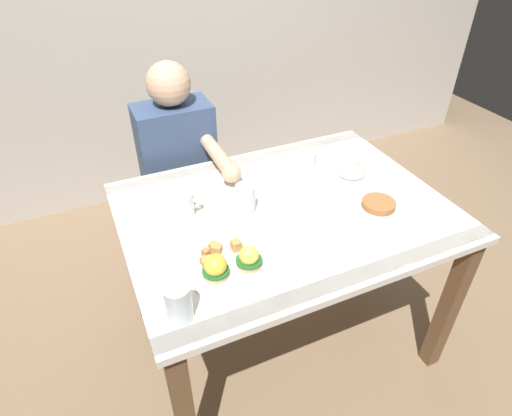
% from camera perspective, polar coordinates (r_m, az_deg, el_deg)
% --- Properties ---
extents(ground_plane, '(6.00, 6.00, 0.00)m').
position_cam_1_polar(ground_plane, '(2.14, 3.12, -16.23)').
color(ground_plane, '#7F664C').
extents(dining_table, '(1.20, 0.90, 0.74)m').
position_cam_1_polar(dining_table, '(1.68, 3.82, -3.00)').
color(dining_table, white).
rests_on(dining_table, ground_plane).
extents(eggs_benedict_plate, '(0.27, 0.27, 0.09)m').
position_cam_1_polar(eggs_benedict_plate, '(1.34, -3.48, -7.63)').
color(eggs_benedict_plate, white).
rests_on(eggs_benedict_plate, dining_table).
extents(fruit_bowl, '(0.12, 0.12, 0.06)m').
position_cam_1_polar(fruit_bowl, '(1.84, 12.60, 5.17)').
color(fruit_bowl, white).
rests_on(fruit_bowl, dining_table).
extents(coffee_mug, '(0.11, 0.08, 0.09)m').
position_cam_1_polar(coffee_mug, '(1.57, -9.63, 0.51)').
color(coffee_mug, white).
rests_on(coffee_mug, dining_table).
extents(fork, '(0.11, 0.13, 0.00)m').
position_cam_1_polar(fork, '(1.93, 8.59, 6.36)').
color(fork, silver).
rests_on(fork, dining_table).
extents(water_glass_near, '(0.07, 0.07, 0.11)m').
position_cam_1_polar(water_glass_near, '(1.79, 6.86, 5.66)').
color(water_glass_near, silver).
rests_on(water_glass_near, dining_table).
extents(water_glass_far, '(0.07, 0.07, 0.11)m').
position_cam_1_polar(water_glass_far, '(1.57, -1.38, 1.04)').
color(water_glass_far, silver).
rests_on(water_glass_far, dining_table).
extents(water_glass_extra, '(0.08, 0.08, 0.12)m').
position_cam_1_polar(water_glass_extra, '(1.22, -10.21, -12.55)').
color(water_glass_extra, silver).
rests_on(water_glass_extra, dining_table).
extents(side_plate, '(0.20, 0.20, 0.04)m').
position_cam_1_polar(side_plate, '(1.66, 15.90, 0.22)').
color(side_plate, white).
rests_on(side_plate, dining_table).
extents(diner_person, '(0.34, 0.54, 1.14)m').
position_cam_1_polar(diner_person, '(2.07, -9.95, 5.34)').
color(diner_person, '#33333D').
rests_on(diner_person, ground_plane).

